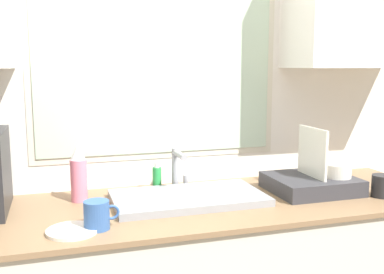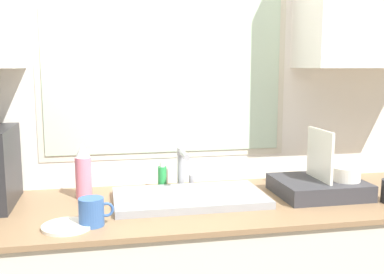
{
  "view_description": "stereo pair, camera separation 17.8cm",
  "coord_description": "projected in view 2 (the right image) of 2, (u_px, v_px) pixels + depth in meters",
  "views": [
    {
      "loc": [
        -0.47,
        -1.39,
        1.48
      ],
      "look_at": [
        0.05,
        0.3,
        1.21
      ],
      "focal_mm": 42.0,
      "sensor_mm": 36.0,
      "label": 1
    },
    {
      "loc": [
        -0.29,
        -1.43,
        1.48
      ],
      "look_at": [
        0.05,
        0.3,
        1.21
      ],
      "focal_mm": 42.0,
      "sensor_mm": 36.0,
      "label": 2
    }
  ],
  "objects": [
    {
      "name": "wall_back",
      "position": [
        166.0,
        83.0,
        2.08
      ],
      "size": [
        6.0,
        0.38,
        2.6
      ],
      "color": "silver",
      "rests_on": "ground_plane"
    },
    {
      "name": "sink_basin",
      "position": [
        189.0,
        198.0,
        1.87
      ],
      "size": [
        0.63,
        0.35,
        0.03
      ],
      "color": "gray",
      "rests_on": "countertop"
    },
    {
      "name": "faucet",
      "position": [
        183.0,
        165.0,
        2.04
      ],
      "size": [
        0.08,
        0.17,
        0.19
      ],
      "color": "#99999E",
      "rests_on": "countertop"
    },
    {
      "name": "dish_rack",
      "position": [
        321.0,
        184.0,
        1.96
      ],
      "size": [
        0.37,
        0.32,
        0.29
      ],
      "color": "#333338",
      "rests_on": "countertop"
    },
    {
      "name": "spray_bottle",
      "position": [
        83.0,
        172.0,
        1.91
      ],
      "size": [
        0.07,
        0.07,
        0.24
      ],
      "color": "#D8728C",
      "rests_on": "countertop"
    },
    {
      "name": "soap_bottle",
      "position": [
        162.0,
        177.0,
        2.05
      ],
      "size": [
        0.04,
        0.04,
        0.13
      ],
      "color": "#268C3F",
      "rests_on": "countertop"
    },
    {
      "name": "mug_near_sink",
      "position": [
        92.0,
        212.0,
        1.58
      ],
      "size": [
        0.12,
        0.09,
        0.1
      ],
      "color": "#335999",
      "rests_on": "countertop"
    },
    {
      "name": "small_plate",
      "position": [
        67.0,
        226.0,
        1.56
      ],
      "size": [
        0.17,
        0.17,
        0.01
      ],
      "color": "silver",
      "rests_on": "countertop"
    }
  ]
}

